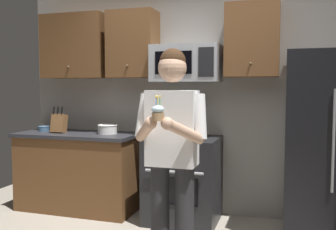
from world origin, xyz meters
TOP-DOWN VIEW (x-y plane):
  - wall_back at (0.00, 1.75)m, footprint 4.40×0.10m
  - oven_range at (-0.15, 1.36)m, footprint 0.76×0.70m
  - microwave at (-0.15, 1.48)m, footprint 0.74×0.41m
  - refrigerator at (1.35, 1.32)m, footprint 0.90×0.75m
  - cabinet_row_upper at (-0.72, 1.53)m, footprint 2.78×0.36m
  - counter_left at (-1.45, 1.38)m, footprint 1.44×0.66m
  - knife_block at (-1.67, 1.33)m, footprint 0.16×0.15m
  - bowl_large_white at (-1.08, 1.41)m, footprint 0.23×0.23m
  - bowl_small_colored at (-1.94, 1.41)m, footprint 0.13×0.13m
  - person at (0.07, 0.21)m, footprint 0.60×0.48m
  - cupcake at (0.07, -0.12)m, footprint 0.09×0.09m

SIDE VIEW (x-z plane):
  - oven_range at x=-0.15m, z-range 0.00..0.93m
  - counter_left at x=-1.45m, z-range 0.00..0.92m
  - refrigerator at x=1.35m, z-range 0.00..1.80m
  - bowl_small_colored at x=-1.94m, z-range 0.92..0.98m
  - bowl_large_white at x=-1.08m, z-range 0.92..1.03m
  - person at x=0.07m, z-range 0.11..1.88m
  - knife_block at x=-1.67m, z-range 0.87..1.19m
  - cupcake at x=0.07m, z-range 1.21..1.38m
  - wall_back at x=0.00m, z-range 0.00..2.60m
  - microwave at x=-0.15m, z-range 1.52..1.92m
  - cabinet_row_upper at x=-0.72m, z-range 1.57..2.33m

